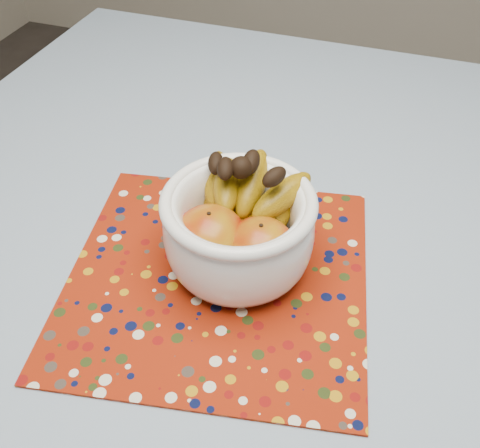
% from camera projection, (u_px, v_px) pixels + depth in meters
% --- Properties ---
extents(table, '(1.20, 1.20, 0.75)m').
position_uv_depth(table, '(282.00, 297.00, 0.82)').
color(table, brown).
rests_on(table, ground).
extents(tablecloth, '(1.32, 1.32, 0.01)m').
position_uv_depth(tablecloth, '(285.00, 258.00, 0.76)').
color(tablecloth, slate).
rests_on(tablecloth, table).
extents(placemat, '(0.44, 0.44, 0.00)m').
position_uv_depth(placemat, '(218.00, 277.00, 0.73)').
color(placemat, maroon).
rests_on(placemat, tablecloth).
extents(fruit_bowl, '(0.20, 0.20, 0.15)m').
position_uv_depth(fruit_bowl, '(239.00, 220.00, 0.70)').
color(fruit_bowl, white).
rests_on(fruit_bowl, placemat).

